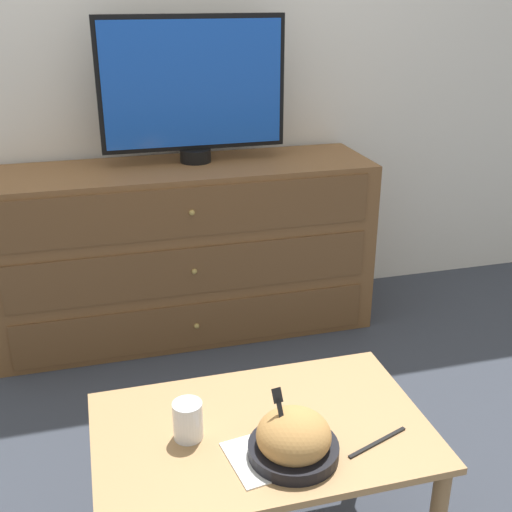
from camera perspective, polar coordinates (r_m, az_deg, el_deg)
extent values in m
plane|color=#383D47|center=(3.36, -7.53, -4.16)|extent=(12.00, 12.00, 0.00)
cube|color=white|center=(3.04, -8.91, 18.51)|extent=(12.00, 0.05, 2.60)
cube|color=brown|center=(2.96, -6.34, 0.51)|extent=(1.69, 0.47, 0.79)
cube|color=brown|center=(2.86, -5.33, -6.16)|extent=(1.56, 0.01, 0.21)
sphere|color=tan|center=(2.86, -5.31, -6.22)|extent=(0.02, 0.02, 0.02)
cube|color=brown|center=(2.75, -5.53, -1.33)|extent=(1.56, 0.01, 0.21)
sphere|color=tan|center=(2.74, -5.51, -1.38)|extent=(0.02, 0.02, 0.02)
cube|color=brown|center=(2.65, -5.74, 3.90)|extent=(1.56, 0.01, 0.21)
sphere|color=tan|center=(2.64, -5.72, 3.86)|extent=(0.02, 0.02, 0.02)
cylinder|color=black|center=(2.90, -5.40, 8.89)|extent=(0.14, 0.14, 0.06)
cube|color=black|center=(2.85, -5.67, 15.00)|extent=(0.81, 0.04, 0.56)
cube|color=blue|center=(2.83, -5.59, 14.94)|extent=(0.77, 0.01, 0.52)
cube|color=tan|center=(1.74, 0.52, -15.30)|extent=(0.87, 0.55, 0.02)
cylinder|color=#9C7549|center=(2.03, -12.93, -17.74)|extent=(0.04, 0.04, 0.43)
cylinder|color=#9C7549|center=(2.17, 9.25, -14.32)|extent=(0.04, 0.04, 0.43)
cylinder|color=black|center=(1.64, 3.34, -16.82)|extent=(0.22, 0.22, 0.03)
ellipsoid|color=tan|center=(1.62, 3.37, -15.63)|extent=(0.18, 0.18, 0.12)
cube|color=black|center=(1.59, 2.47, -14.99)|extent=(0.02, 0.08, 0.14)
cube|color=black|center=(1.57, 1.90, -12.28)|extent=(0.03, 0.02, 0.03)
cylinder|color=#9E6638|center=(1.70, -6.05, -14.84)|extent=(0.07, 0.07, 0.06)
cylinder|color=white|center=(1.69, -6.07, -14.32)|extent=(0.08, 0.08, 0.10)
cube|color=white|center=(1.65, 0.82, -17.36)|extent=(0.20, 0.20, 0.00)
cube|color=black|center=(1.71, 10.75, -15.96)|extent=(0.19, 0.08, 0.01)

